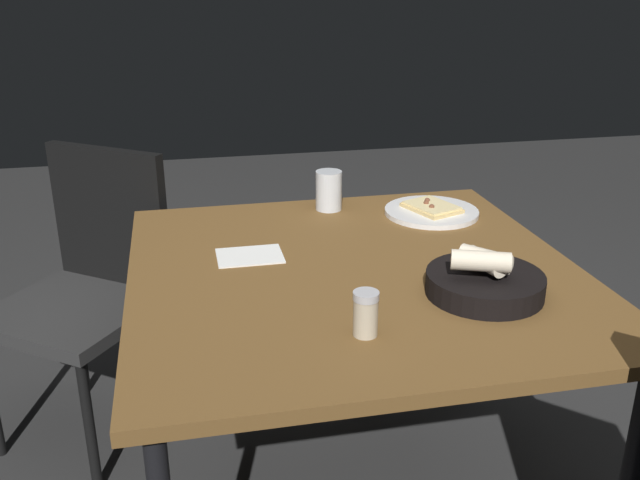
{
  "coord_description": "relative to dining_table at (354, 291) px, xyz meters",
  "views": [
    {
      "loc": [
        0.39,
        1.45,
        1.41
      ],
      "look_at": [
        0.06,
        -0.09,
        0.79
      ],
      "focal_mm": 39.08,
      "sensor_mm": 36.0,
      "label": 1
    }
  ],
  "objects": [
    {
      "name": "dining_table",
      "position": [
        0.0,
        0.0,
        0.0
      ],
      "size": [
        1.04,
        1.05,
        0.75
      ],
      "color": "brown",
      "rests_on": "ground"
    },
    {
      "name": "pizza_plate",
      "position": [
        -0.31,
        -0.33,
        0.07
      ],
      "size": [
        0.27,
        0.27,
        0.04
      ],
      "color": "white",
      "rests_on": "dining_table"
    },
    {
      "name": "bread_basket",
      "position": [
        -0.23,
        0.2,
        0.09
      ],
      "size": [
        0.25,
        0.25,
        0.11
      ],
      "color": "black",
      "rests_on": "dining_table"
    },
    {
      "name": "beer_glass",
      "position": [
        -0.03,
        -0.43,
        0.11
      ],
      "size": [
        0.08,
        0.08,
        0.11
      ],
      "color": "silver",
      "rests_on": "dining_table"
    },
    {
      "name": "pepper_shaker",
      "position": [
        0.06,
        0.31,
        0.1
      ],
      "size": [
        0.05,
        0.05,
        0.09
      ],
      "color": "#BFB299",
      "rests_on": "dining_table"
    },
    {
      "name": "napkin",
      "position": [
        0.23,
        -0.12,
        0.06
      ],
      "size": [
        0.16,
        0.12,
        0.0
      ],
      "color": "white",
      "rests_on": "dining_table"
    },
    {
      "name": "chair_far",
      "position": [
        0.68,
        -0.6,
        -0.17
      ],
      "size": [
        0.61,
        0.61,
        0.9
      ],
      "color": "#2A2A2A",
      "rests_on": "ground"
    }
  ]
}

